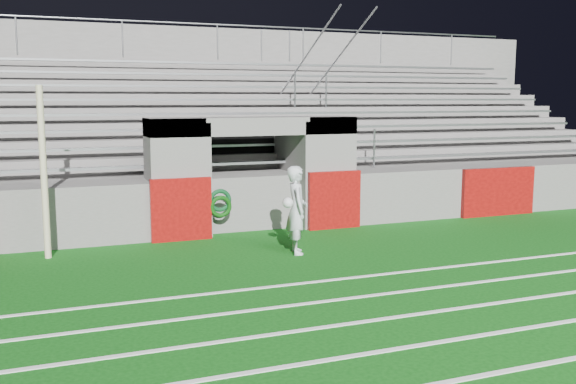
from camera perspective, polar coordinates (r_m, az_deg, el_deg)
name	(u,v)px	position (r m, az deg, el deg)	size (l,w,h in m)	color
ground	(314,265)	(11.76, 2.29, -6.54)	(90.00, 90.00, 0.00)	#0C490E
field_post	(44,173)	(12.85, -20.89, 1.59)	(0.12, 0.12, 3.26)	beige
field_markings	(494,373)	(7.69, 17.88, -15.09)	(28.00, 8.09, 0.01)	white
stadium_structure	(206,151)	(19.01, -7.34, 3.62)	(26.00, 8.48, 5.42)	#605D5B
goalkeeper_with_ball	(297,210)	(12.49, 0.78, -1.59)	(0.60, 0.70, 1.73)	silver
hose_coil	(220,203)	(14.01, -6.03, -1.01)	(0.51, 0.14, 0.62)	#0C3E1C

